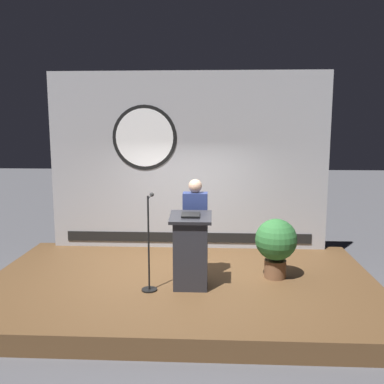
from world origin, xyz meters
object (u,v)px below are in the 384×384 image
speaker_person (195,228)px  potted_plant (276,243)px  microphone_stand (149,256)px  podium (191,251)px

speaker_person → potted_plant: (1.33, 0.04, -0.24)m
speaker_person → microphone_stand: size_ratio=1.11×
potted_plant → podium: bearing=-159.5°
microphone_stand → potted_plant: size_ratio=1.49×
podium → speaker_person: speaker_person is taller
podium → speaker_person: (0.05, 0.48, 0.25)m
microphone_stand → potted_plant: microphone_stand is taller
microphone_stand → potted_plant: bearing=16.9°
speaker_person → potted_plant: bearing=1.6°
speaker_person → potted_plant: speaker_person is taller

